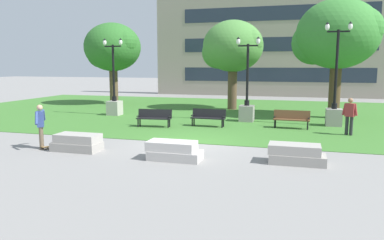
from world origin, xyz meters
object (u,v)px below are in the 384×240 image
Objects in this scene: concrete_block_center at (77,143)px; lamp_post_left at (114,100)px; park_bench_far_left at (154,117)px; lamp_post_right at (334,105)px; concrete_block_left at (174,151)px; lamp_post_center at (247,104)px; person_skateboarder at (41,124)px; park_bench_near_right at (208,116)px; park_bench_near_left at (291,118)px; skateboard at (54,146)px; concrete_block_right at (296,154)px; person_bystander_near_lawn at (350,114)px.

lamp_post_left is (-3.34, 9.35, 0.70)m from concrete_block_center.
lamp_post_right is (8.99, 2.87, 0.56)m from park_bench_far_left.
concrete_block_left is 0.38× the size of lamp_post_left.
concrete_block_left is 0.39× the size of lamp_post_center.
person_skateboarder is 6.36m from park_bench_far_left.
person_skateboarder is (-5.49, 0.23, 0.66)m from concrete_block_left.
lamp_post_left reaches higher than park_bench_near_right.
park_bench_near_left is 4.24m from park_bench_near_right.
park_bench_far_left is at bearing 71.43° from skateboard.
lamp_post_right is (10.90, 8.58, 1.01)m from skateboard.
lamp_post_right is at bearing 37.74° from person_skateboarder.
park_bench_far_left reaches higher than concrete_block_right.
park_bench_near_right is 2.89m from lamp_post_center.
lamp_post_left reaches higher than concrete_block_right.
person_bystander_near_lawn is (11.78, 6.17, 0.01)m from person_skateboarder.
park_bench_far_left is at bearing 82.34° from concrete_block_center.
lamp_post_left is (-1.79, 9.40, 0.04)m from person_skateboarder.
park_bench_near_left is at bearing -10.45° from lamp_post_left.
park_bench_near_left is at bearing 39.29° from skateboard.
concrete_block_right is at bearing -87.45° from park_bench_near_left.
skateboard is 0.53× the size of park_bench_near_left.
park_bench_far_left is 1.08× the size of person_bystander_near_lawn.
park_bench_near_right reaches higher than skateboard.
concrete_block_right is at bearing -54.70° from park_bench_near_right.
concrete_block_right is (4.03, 0.65, 0.00)m from concrete_block_left.
concrete_block_right is 1.88× the size of skateboard.
person_skateboarder is 9.57m from lamp_post_left.
person_skateboarder is 13.30m from person_bystander_near_lawn.
lamp_post_right is (11.33, 8.77, 0.13)m from person_skateboarder.
person_skateboarder is 1.76× the size of skateboard.
park_bench_near_right is (-4.19, -0.59, 0.00)m from park_bench_near_left.
park_bench_near_right is at bearing -162.62° from lamp_post_right.
lamp_post_center is (-2.51, 1.72, 0.45)m from park_bench_near_left.
concrete_block_left is at bearing -122.99° from lamp_post_right.
person_skateboarder reaches higher than concrete_block_right.
lamp_post_right reaches higher than concrete_block_left.
concrete_block_right is 0.34× the size of lamp_post_right.
person_bystander_near_lawn is at bearing 30.88° from concrete_block_center.
park_bench_near_left is 0.99× the size of park_bench_far_left.
concrete_block_center and concrete_block_right have the same top height.
skateboard is 0.18× the size of lamp_post_right.
lamp_post_left is at bearing 127.08° from concrete_block_left.
lamp_post_center reaches higher than concrete_block_left.
lamp_post_right reaches higher than concrete_block_right.
person_skateboarder is at bearing -141.29° from park_bench_near_left.
concrete_block_left is 1.90× the size of skateboard.
skateboard is 10.93m from lamp_post_center.
person_bystander_near_lawn is (6.29, 6.39, 0.68)m from concrete_block_left.
park_bench_far_left is at bearing 142.69° from concrete_block_right.
lamp_post_right reaches higher than skateboard.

